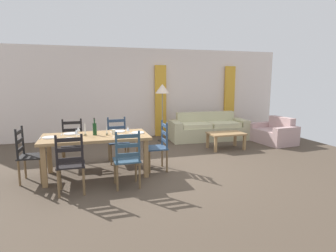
% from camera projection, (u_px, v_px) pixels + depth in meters
% --- Properties ---
extents(ground_plane, '(9.60, 9.60, 0.02)m').
position_uv_depth(ground_plane, '(166.00, 167.00, 5.71)').
color(ground_plane, '#4B3E31').
extents(wall_far, '(9.60, 0.16, 2.70)m').
position_uv_depth(wall_far, '(136.00, 93.00, 8.61)').
color(wall_far, beige).
rests_on(wall_far, ground_plane).
extents(curtain_panel_left, '(0.35, 0.08, 2.20)m').
position_uv_depth(curtain_panel_left, '(161.00, 101.00, 8.73)').
color(curtain_panel_left, gold).
rests_on(curtain_panel_left, ground_plane).
extents(curtain_panel_right, '(0.35, 0.08, 2.20)m').
position_uv_depth(curtain_panel_right, '(229.00, 100.00, 9.40)').
color(curtain_panel_right, gold).
rests_on(curtain_panel_right, ground_plane).
extents(dining_table, '(1.90, 0.96, 0.75)m').
position_uv_depth(dining_table, '(96.00, 140.00, 5.10)').
color(dining_table, '#9B764B').
rests_on(dining_table, ground_plane).
extents(dining_chair_near_left, '(0.42, 0.40, 0.96)m').
position_uv_depth(dining_chair_near_left, '(71.00, 164.00, 4.27)').
color(dining_chair_near_left, black).
rests_on(dining_chair_near_left, ground_plane).
extents(dining_chair_near_right, '(0.42, 0.40, 0.96)m').
position_uv_depth(dining_chair_near_right, '(127.00, 159.00, 4.53)').
color(dining_chair_near_right, '#2C475C').
rests_on(dining_chair_near_right, ground_plane).
extents(dining_chair_far_left, '(0.42, 0.40, 0.96)m').
position_uv_depth(dining_chair_far_left, '(73.00, 143.00, 5.69)').
color(dining_chair_far_left, black).
rests_on(dining_chair_far_left, ground_plane).
extents(dining_chair_far_right, '(0.44, 0.42, 0.96)m').
position_uv_depth(dining_chair_far_right, '(118.00, 140.00, 5.99)').
color(dining_chair_far_right, '#2A3D56').
rests_on(dining_chair_far_right, ground_plane).
extents(dining_chair_head_west, '(0.43, 0.45, 0.96)m').
position_uv_depth(dining_chair_head_west, '(28.00, 155.00, 4.80)').
color(dining_chair_head_west, black).
rests_on(dining_chair_head_west, ground_plane).
extents(dining_chair_head_east, '(0.40, 0.42, 0.96)m').
position_uv_depth(dining_chair_head_east, '(159.00, 146.00, 5.43)').
color(dining_chair_head_east, navy).
rests_on(dining_chair_head_east, ground_plane).
extents(dinner_plate_near_left, '(0.24, 0.24, 0.02)m').
position_uv_depth(dinner_plate_near_left, '(69.00, 139.00, 4.72)').
color(dinner_plate_near_left, white).
rests_on(dinner_plate_near_left, dining_table).
extents(fork_near_left, '(0.03, 0.17, 0.01)m').
position_uv_depth(fork_near_left, '(59.00, 140.00, 4.68)').
color(fork_near_left, silver).
rests_on(fork_near_left, dining_table).
extents(dinner_plate_near_right, '(0.24, 0.24, 0.02)m').
position_uv_depth(dinner_plate_near_right, '(122.00, 136.00, 4.98)').
color(dinner_plate_near_right, white).
rests_on(dinner_plate_near_right, dining_table).
extents(fork_near_right, '(0.02, 0.17, 0.01)m').
position_uv_depth(fork_near_right, '(114.00, 137.00, 4.94)').
color(fork_near_right, silver).
rests_on(fork_near_right, dining_table).
extents(dinner_plate_far_left, '(0.24, 0.24, 0.02)m').
position_uv_depth(dinner_plate_far_left, '(70.00, 134.00, 5.20)').
color(dinner_plate_far_left, white).
rests_on(dinner_plate_far_left, dining_table).
extents(fork_far_left, '(0.03, 0.17, 0.01)m').
position_uv_depth(fork_far_left, '(62.00, 135.00, 5.16)').
color(fork_far_left, silver).
rests_on(fork_far_left, dining_table).
extents(dinner_plate_far_right, '(0.24, 0.24, 0.02)m').
position_uv_depth(dinner_plate_far_right, '(119.00, 131.00, 5.45)').
color(dinner_plate_far_right, white).
rests_on(dinner_plate_far_right, dining_table).
extents(fork_far_right, '(0.03, 0.17, 0.01)m').
position_uv_depth(fork_far_right, '(111.00, 132.00, 5.41)').
color(fork_far_right, silver).
rests_on(fork_far_right, dining_table).
extents(dinner_plate_head_west, '(0.24, 0.24, 0.02)m').
position_uv_depth(dinner_plate_head_west, '(50.00, 137.00, 4.87)').
color(dinner_plate_head_west, white).
rests_on(dinner_plate_head_west, dining_table).
extents(fork_head_west, '(0.02, 0.17, 0.01)m').
position_uv_depth(fork_head_west, '(40.00, 138.00, 4.83)').
color(fork_head_west, silver).
rests_on(fork_head_west, dining_table).
extents(dinner_plate_head_east, '(0.24, 0.24, 0.02)m').
position_uv_depth(dinner_plate_head_east, '(138.00, 133.00, 5.31)').
color(dinner_plate_head_east, white).
rests_on(dinner_plate_head_east, dining_table).
extents(fork_head_east, '(0.03, 0.17, 0.01)m').
position_uv_depth(fork_head_east, '(130.00, 133.00, 5.27)').
color(fork_head_east, silver).
rests_on(fork_head_east, dining_table).
extents(wine_bottle, '(0.07, 0.07, 0.32)m').
position_uv_depth(wine_bottle, '(95.00, 129.00, 5.11)').
color(wine_bottle, '#143819').
rests_on(wine_bottle, dining_table).
extents(wine_glass_near_left, '(0.06, 0.06, 0.16)m').
position_uv_depth(wine_glass_near_left, '(76.00, 132.00, 4.83)').
color(wine_glass_near_left, white).
rests_on(wine_glass_near_left, dining_table).
extents(wine_glass_near_right, '(0.06, 0.06, 0.16)m').
position_uv_depth(wine_glass_near_right, '(128.00, 129.00, 5.12)').
color(wine_glass_near_right, white).
rests_on(wine_glass_near_right, dining_table).
extents(wine_glass_far_left, '(0.06, 0.06, 0.16)m').
position_uv_depth(wine_glass_far_left, '(78.00, 129.00, 5.12)').
color(wine_glass_far_left, white).
rests_on(wine_glass_far_left, dining_table).
extents(coffee_cup_primary, '(0.07, 0.07, 0.09)m').
position_uv_depth(coffee_cup_primary, '(114.00, 132.00, 5.18)').
color(coffee_cup_primary, beige).
rests_on(coffee_cup_primary, dining_table).
extents(candle_tall, '(0.05, 0.05, 0.22)m').
position_uv_depth(candle_tall, '(85.00, 132.00, 5.05)').
color(candle_tall, '#998C66').
rests_on(candle_tall, dining_table).
extents(candle_short, '(0.05, 0.05, 0.15)m').
position_uv_depth(candle_short, '(107.00, 133.00, 5.10)').
color(candle_short, '#998C66').
rests_on(candle_short, dining_table).
extents(couch, '(2.32, 0.93, 0.80)m').
position_uv_depth(couch, '(208.00, 130.00, 8.30)').
color(couch, '#B8B28A').
rests_on(couch, ground_plane).
extents(coffee_table, '(0.90, 0.56, 0.42)m').
position_uv_depth(coffee_table, '(226.00, 135.00, 7.13)').
color(coffee_table, '#9B764B').
rests_on(coffee_table, ground_plane).
extents(armchair_upholstered, '(0.92, 1.24, 0.72)m').
position_uv_depth(armchair_upholstered, '(275.00, 134.00, 7.86)').
color(armchair_upholstered, '#BC9997').
rests_on(armchair_upholstered, ground_plane).
extents(standing_lamp, '(0.40, 0.40, 1.64)m').
position_uv_depth(standing_lamp, '(162.00, 92.00, 7.91)').
color(standing_lamp, '#332D28').
rests_on(standing_lamp, ground_plane).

